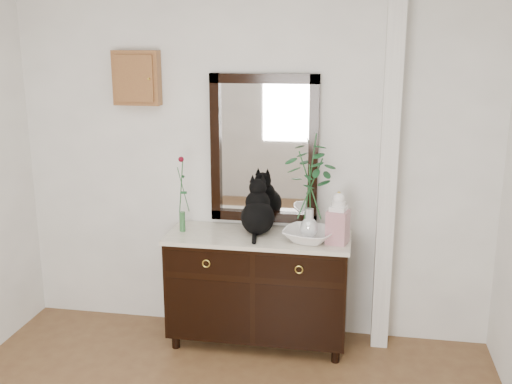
% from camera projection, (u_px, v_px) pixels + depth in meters
% --- Properties ---
extents(wall_back, '(3.60, 0.04, 2.70)m').
position_uv_depth(wall_back, '(251.00, 161.00, 4.46)').
color(wall_back, white).
rests_on(wall_back, ground).
extents(pilaster, '(0.12, 0.20, 2.70)m').
position_uv_depth(pilaster, '(388.00, 168.00, 4.22)').
color(pilaster, white).
rests_on(pilaster, ground).
extents(sideboard, '(1.33, 0.52, 0.82)m').
position_uv_depth(sideboard, '(258.00, 284.00, 4.42)').
color(sideboard, black).
rests_on(sideboard, ground).
extents(wall_mirror, '(0.80, 0.06, 1.10)m').
position_uv_depth(wall_mirror, '(264.00, 149.00, 4.41)').
color(wall_mirror, black).
rests_on(wall_mirror, wall_back).
extents(key_cabinet, '(0.35, 0.10, 0.40)m').
position_uv_depth(key_cabinet, '(137.00, 78.00, 4.42)').
color(key_cabinet, brown).
rests_on(key_cabinet, wall_back).
extents(cat, '(0.33, 0.38, 0.40)m').
position_uv_depth(cat, '(258.00, 207.00, 4.34)').
color(cat, black).
rests_on(cat, sideboard).
extents(lotus_bowl, '(0.43, 0.43, 0.09)m').
position_uv_depth(lotus_bowl, '(309.00, 235.00, 4.20)').
color(lotus_bowl, white).
rests_on(lotus_bowl, sideboard).
extents(vase_branches, '(0.44, 0.44, 0.76)m').
position_uv_depth(vase_branches, '(310.00, 186.00, 4.11)').
color(vase_branches, silver).
rests_on(vase_branches, lotus_bowl).
extents(bud_vase_rose, '(0.09, 0.09, 0.57)m').
position_uv_depth(bud_vase_rose, '(181.00, 194.00, 4.36)').
color(bud_vase_rose, '#336A38').
rests_on(bud_vase_rose, sideboard).
extents(ginger_jar, '(0.17, 0.17, 0.37)m').
position_uv_depth(ginger_jar, '(338.00, 217.00, 4.12)').
color(ginger_jar, silver).
rests_on(ginger_jar, sideboard).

